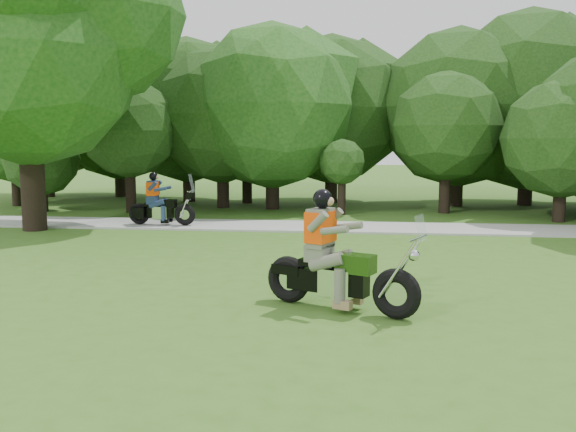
{
  "coord_description": "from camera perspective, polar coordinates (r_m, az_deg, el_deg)",
  "views": [
    {
      "loc": [
        -0.97,
        -10.88,
        2.72
      ],
      "look_at": [
        -2.64,
        2.73,
        1.0
      ],
      "focal_mm": 40.0,
      "sensor_mm": 36.0,
      "label": 1
    }
  ],
  "objects": [
    {
      "name": "chopper_motorcycle",
      "position": [
        10.1,
        4.01,
        -4.42
      ],
      "size": [
        2.55,
        1.49,
        1.9
      ],
      "rotation": [
        0.0,
        0.0,
        -0.43
      ],
      "color": "black",
      "rests_on": "ground"
    },
    {
      "name": "big_tree_west",
      "position": [
        20.37,
        -21.93,
        15.21
      ],
      "size": [
        8.64,
        6.56,
        9.96
      ],
      "color": "black",
      "rests_on": "ground"
    },
    {
      "name": "tree_line",
      "position": [
        25.22,
        10.7,
        9.03
      ],
      "size": [
        38.83,
        11.87,
        7.63
      ],
      "color": "black",
      "rests_on": "ground"
    },
    {
      "name": "touring_motorcycle",
      "position": [
        19.62,
        -11.52,
        0.9
      ],
      "size": [
        2.08,
        0.61,
        1.59
      ],
      "rotation": [
        0.0,
        0.0,
        -0.03
      ],
      "color": "black",
      "rests_on": "walkway"
    },
    {
      "name": "ground",
      "position": [
        11.26,
        11.8,
        -7.0
      ],
      "size": [
        100.0,
        100.0,
        0.0
      ],
      "primitive_type": "plane",
      "color": "#38651C",
      "rests_on": "ground"
    },
    {
      "name": "walkway",
      "position": [
        19.1,
        9.82,
        -1.06
      ],
      "size": [
        60.0,
        2.2,
        0.06
      ],
      "primitive_type": "cube",
      "color": "gray",
      "rests_on": "ground"
    }
  ]
}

